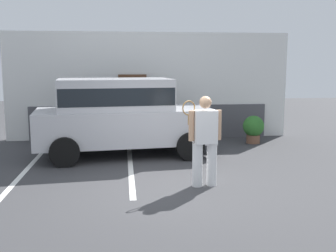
{
  "coord_description": "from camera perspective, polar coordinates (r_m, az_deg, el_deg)",
  "views": [
    {
      "loc": [
        -0.87,
        -7.63,
        2.42
      ],
      "look_at": [
        0.12,
        1.2,
        1.05
      ],
      "focal_mm": 42.83,
      "sensor_mm": 36.0,
      "label": 1
    }
  ],
  "objects": [
    {
      "name": "tennis_player_man",
      "position": [
        7.97,
        5.25,
        -1.95
      ],
      "size": [
        0.8,
        0.32,
        1.81
      ],
      "rotation": [
        0.0,
        0.0,
        3.24
      ],
      "color": "white",
      "rests_on": "ground_plane"
    },
    {
      "name": "potted_plant_by_porch",
      "position": [
        12.66,
        12.06,
        -0.27
      ],
      "size": [
        0.65,
        0.65,
        0.86
      ],
      "color": "brown",
      "rests_on": "ground_plane"
    },
    {
      "name": "house_frontage",
      "position": [
        13.21,
        -2.67,
        5.28
      ],
      "size": [
        9.19,
        0.4,
        3.44
      ],
      "color": "white",
      "rests_on": "ground_plane"
    },
    {
      "name": "ground_plane",
      "position": [
        8.06,
        0.08,
        -8.72
      ],
      "size": [
        40.0,
        40.0,
        0.0
      ],
      "primitive_type": "plane",
      "color": "#38383A"
    },
    {
      "name": "parking_stripe_0",
      "position": [
        9.72,
        -19.77,
        -6.17
      ],
      "size": [
        0.12,
        4.4,
        0.01
      ],
      "primitive_type": "cube",
      "color": "silver",
      "rests_on": "ground_plane"
    },
    {
      "name": "parked_suv",
      "position": [
        10.71,
        -6.77,
        1.86
      ],
      "size": [
        4.78,
        2.55,
        2.05
      ],
      "rotation": [
        0.0,
        0.0,
        0.11
      ],
      "color": "#B7B7BC",
      "rests_on": "ground_plane"
    },
    {
      "name": "parking_stripe_1",
      "position": [
        9.45,
        -5.33,
        -6.1
      ],
      "size": [
        0.12,
        4.4,
        0.01
      ],
      "primitive_type": "cube",
      "color": "silver",
      "rests_on": "ground_plane"
    }
  ]
}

